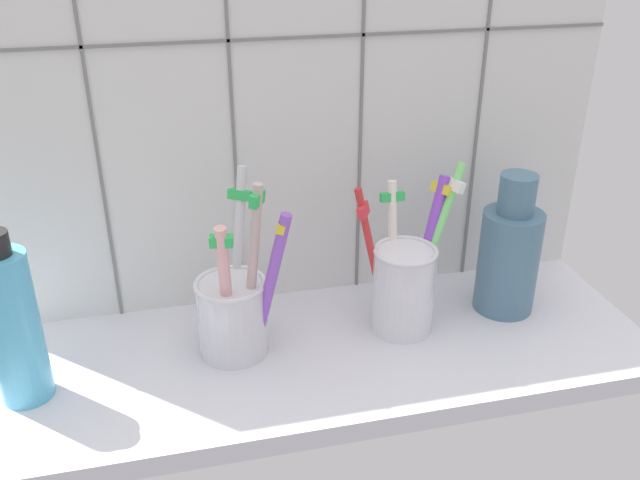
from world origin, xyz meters
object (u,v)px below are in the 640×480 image
Objects in this scene: toothbrush_cup_left at (235,308)px; ceramic_vase at (509,254)px; soap_bottle at (13,325)px; toothbrush_cup_right at (405,282)px.

toothbrush_cup_left reaches higher than ceramic_vase.
toothbrush_cup_left is 1.12× the size of soap_bottle.
soap_bottle is at bearing -175.56° from ceramic_vase.
toothbrush_cup_right is at bearing 4.40° from soap_bottle.
soap_bottle is at bearing -172.58° from toothbrush_cup_left.
toothbrush_cup_left is 28.51cm from ceramic_vase.
toothbrush_cup_left is at bearing -178.95° from toothbrush_cup_right.
toothbrush_cup_right reaches higher than ceramic_vase.
toothbrush_cup_left is 1.08× the size of toothbrush_cup_right.
toothbrush_cup_left is at bearing 7.42° from soap_bottle.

